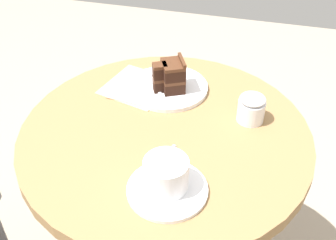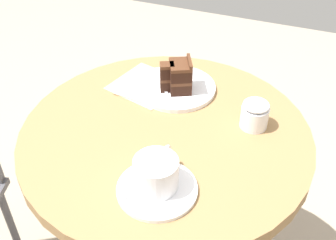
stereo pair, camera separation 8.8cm
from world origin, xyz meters
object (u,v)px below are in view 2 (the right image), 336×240
coffee_cup (156,172)px  sugar_pot (255,114)px  fork (160,80)px  cake_slice (179,77)px  napkin (149,86)px  teaspoon (137,201)px  saucer (157,189)px  cake_plate (176,88)px

coffee_cup → sugar_pot: bearing=-27.9°
fork → sugar_pot: sugar_pot is taller
cake_slice → fork: size_ratio=0.70×
napkin → cake_slice: bearing=-90.2°
teaspoon → fork: size_ratio=0.73×
saucer → cake_slice: size_ratio=1.78×
cake_plate → fork: bearing=79.3°
coffee_cup → cake_plate: bearing=13.9°
fork → napkin: size_ratio=0.65×
cake_slice → napkin: (0.00, 0.09, -0.05)m
coffee_cup → cake_slice: cake_slice is taller
sugar_pot → fork: bearing=72.8°
sugar_pot → napkin: bearing=78.1°
sugar_pot → cake_plate: bearing=71.4°
coffee_cup → napkin: bearing=25.9°
teaspoon → cake_plate: teaspoon is taller
coffee_cup → teaspoon: 0.07m
fork → coffee_cup: bearing=164.9°
coffee_cup → sugar_pot: 0.31m
fork → sugar_pot: 0.29m
saucer → cake_plate: 0.37m
coffee_cup → teaspoon: bearing=161.0°
napkin → sugar_pot: 0.31m
teaspoon → coffee_cup: bearing=-107.1°
cake_slice → fork: 0.08m
saucer → cake_slice: cake_slice is taller
saucer → coffee_cup: (0.01, 0.00, 0.04)m
cake_plate → napkin: bearing=99.4°
cake_plate → napkin: size_ratio=1.03×
cake_slice → coffee_cup: bearing=-167.4°
napkin → saucer: bearing=-154.1°
napkin → fork: bearing=-48.5°
coffee_cup → napkin: (0.34, 0.16, -0.04)m
teaspoon → fork: fork is taller
cake_plate → napkin: 0.08m
saucer → napkin: saucer is taller
cake_plate → cake_slice: bearing=-140.3°
saucer → fork: 0.39m
saucer → napkin: (0.34, 0.17, -0.00)m
cake_plate → cake_slice: size_ratio=2.27×
cake_slice → sugar_pot: bearing=-106.3°
saucer → coffee_cup: bearing=27.3°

